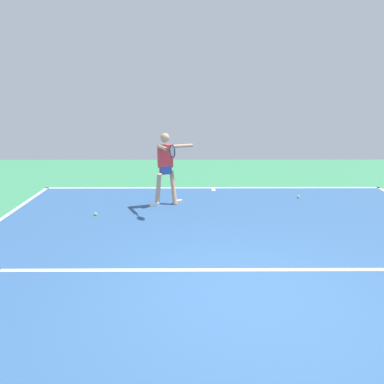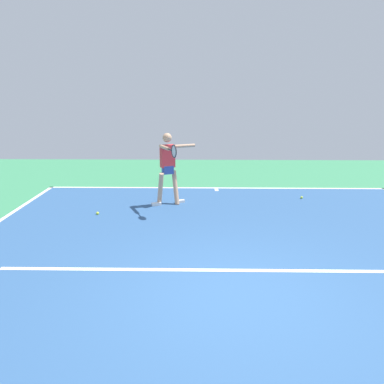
% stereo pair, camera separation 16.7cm
% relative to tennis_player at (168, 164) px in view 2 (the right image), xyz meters
% --- Properties ---
extents(ground_plane, '(21.91, 21.91, 0.00)m').
position_rel_tennis_player_xyz_m(ground_plane, '(-1.25, 4.44, -1.03)').
color(ground_plane, '#388456').
extents(court_surface, '(9.81, 12.42, 0.00)m').
position_rel_tennis_player_xyz_m(court_surface, '(-1.25, 4.44, -1.02)').
color(court_surface, '#2D5484').
rests_on(court_surface, ground_plane).
extents(court_line_baseline_near, '(9.81, 0.10, 0.01)m').
position_rel_tennis_player_xyz_m(court_line_baseline_near, '(-1.25, -1.72, -1.02)').
color(court_line_baseline_near, white).
rests_on(court_line_baseline_near, ground_plane).
extents(court_line_service, '(7.35, 0.10, 0.01)m').
position_rel_tennis_player_xyz_m(court_line_service, '(-1.25, 3.65, -1.02)').
color(court_line_service, white).
rests_on(court_line_service, ground_plane).
extents(court_line_centre_mark, '(0.10, 0.30, 0.01)m').
position_rel_tennis_player_xyz_m(court_line_centre_mark, '(-1.25, -1.52, -1.02)').
color(court_line_centre_mark, white).
rests_on(court_line_centre_mark, ground_plane).
extents(tennis_player, '(1.08, 1.36, 1.79)m').
position_rel_tennis_player_xyz_m(tennis_player, '(0.00, 0.00, 0.00)').
color(tennis_player, tan).
rests_on(tennis_player, ground_plane).
extents(tennis_ball_near_service_line, '(0.07, 0.07, 0.07)m').
position_rel_tennis_player_xyz_m(tennis_ball_near_service_line, '(1.57, 0.85, -0.99)').
color(tennis_ball_near_service_line, '#CCE033').
rests_on(tennis_ball_near_service_line, ground_plane).
extents(tennis_ball_near_player, '(0.07, 0.07, 0.07)m').
position_rel_tennis_player_xyz_m(tennis_ball_near_player, '(-3.45, -0.60, -0.99)').
color(tennis_ball_near_player, '#C6E53D').
rests_on(tennis_ball_near_player, ground_plane).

